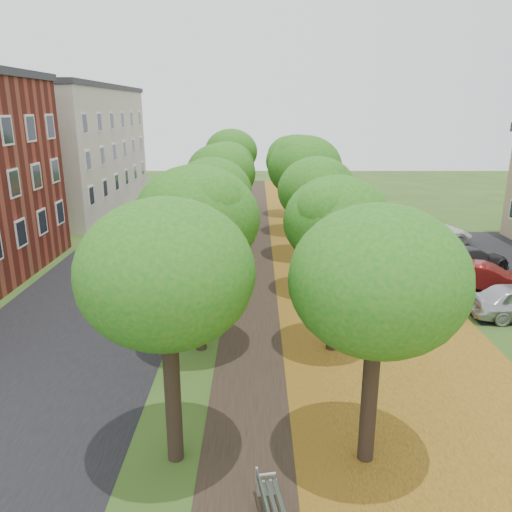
{
  "coord_description": "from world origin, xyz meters",
  "views": [
    {
      "loc": [
        -0.16,
        -10.67,
        8.53
      ],
      "look_at": [
        -0.18,
        9.57,
        2.5
      ],
      "focal_mm": 35.0,
      "sensor_mm": 36.0,
      "label": 1
    }
  ],
  "objects_px": {
    "car_red": "(486,277)",
    "car_grey": "(470,259)",
    "bench": "(271,505)",
    "car_white": "(428,232)"
  },
  "relations": [
    {
      "from": "car_red",
      "to": "car_grey",
      "type": "bearing_deg",
      "value": 13.91
    },
    {
      "from": "car_red",
      "to": "car_grey",
      "type": "relative_size",
      "value": 0.86
    },
    {
      "from": "bench",
      "to": "car_grey",
      "type": "relative_size",
      "value": 0.37
    },
    {
      "from": "bench",
      "to": "car_white",
      "type": "distance_m",
      "value": 25.34
    },
    {
      "from": "bench",
      "to": "car_grey",
      "type": "xyz_separation_m",
      "value": [
        11.28,
        17.23,
        0.26
      ]
    },
    {
      "from": "car_red",
      "to": "car_white",
      "type": "xyz_separation_m",
      "value": [
        0.0,
        8.64,
        0.13
      ]
    },
    {
      "from": "car_grey",
      "to": "car_white",
      "type": "distance_m",
      "value": 5.68
    },
    {
      "from": "car_red",
      "to": "car_grey",
      "type": "xyz_separation_m",
      "value": [
        0.44,
        2.98,
        0.02
      ]
    },
    {
      "from": "car_red",
      "to": "car_white",
      "type": "distance_m",
      "value": 8.64
    },
    {
      "from": "car_red",
      "to": "car_white",
      "type": "height_order",
      "value": "car_white"
    }
  ]
}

